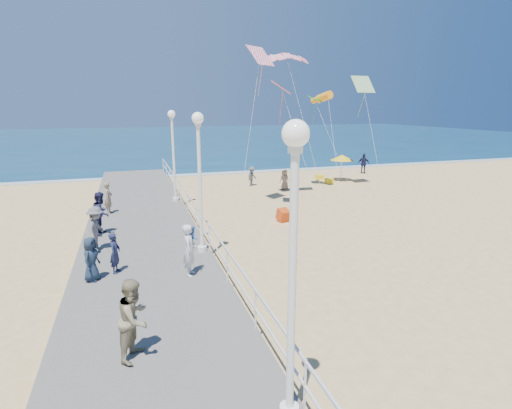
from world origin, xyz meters
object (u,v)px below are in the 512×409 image
object	(u,v)px
lamp_post_mid	(199,169)
beach_walker_a	(252,176)
spectator_2	(96,229)
spectator_6	(108,198)
box_kite	(283,216)
spectator_1	(135,318)
toddler_held	(193,238)
spectator_7	(101,213)
beach_walker_b	(364,164)
beach_umbrella	(342,158)
beach_walker_c	(284,180)
beach_chair_right	(329,181)
lamp_post_near	(293,247)
spectator_0	(115,253)
spectator_4	(91,259)
lamp_post_far	(173,146)
woman_holding_toddler	(190,250)
beach_chair_left	(319,177)

from	to	relation	value
lamp_post_mid	beach_walker_a	xyz separation A→B (m)	(6.34, 14.06, -2.91)
spectator_2	spectator_6	bearing A→B (deg)	12.19
box_kite	spectator_1	bearing A→B (deg)	-138.32
toddler_held	spectator_7	xyz separation A→B (m)	(-3.20, 5.53, -0.30)
beach_walker_b	beach_umbrella	world-z (taller)	beach_umbrella
beach_walker_c	beach_umbrella	xyz separation A→B (m)	(5.77, 1.99, 1.15)
spectator_2	box_kite	distance (m)	9.42
beach_umbrella	beach_chair_right	distance (m)	2.39
lamp_post_near	lamp_post_mid	bearing A→B (deg)	90.00
spectator_2	lamp_post_mid	bearing A→B (deg)	-94.49
toddler_held	beach_chair_right	distance (m)	20.05
beach_walker_b	box_kite	xyz separation A→B (m)	(-12.68, -12.44, -0.60)
box_kite	beach_chair_right	xyz separation A→B (m)	(7.42, 8.97, -0.10)
spectator_0	beach_walker_c	size ratio (longest dim) A/B	0.93
spectator_4	spectator_2	bearing A→B (deg)	24.53
lamp_post_far	woman_holding_toddler	world-z (taller)	lamp_post_far
lamp_post_mid	spectator_4	bearing A→B (deg)	-157.34
box_kite	beach_walker_a	bearing A→B (deg)	70.38
beach_chair_left	lamp_post_mid	bearing A→B (deg)	-129.85
woman_holding_toddler	lamp_post_mid	bearing A→B (deg)	-3.19
lamp_post_mid	beach_chair_right	bearing A→B (deg)	46.51
beach_walker_a	beach_chair_right	bearing A→B (deg)	-49.19
beach_walker_b	beach_umbrella	bearing A→B (deg)	78.94
beach_chair_left	spectator_1	bearing A→B (deg)	-125.40
spectator_4	beach_chair_right	distance (m)	22.02
lamp_post_near	spectator_0	world-z (taller)	lamp_post_near
spectator_1	beach_umbrella	bearing A→B (deg)	-11.03
lamp_post_far	woman_holding_toddler	xyz separation A→B (m)	(-0.78, -11.15, -2.38)
beach_walker_c	spectator_7	bearing A→B (deg)	-90.67
spectator_6	box_kite	size ratio (longest dim) A/B	2.81
beach_walker_a	beach_chair_right	size ratio (longest dim) A/B	2.71
lamp_post_far	beach_chair_left	bearing A→B (deg)	25.68
toddler_held	beach_walker_b	world-z (taller)	toddler_held
lamp_post_mid	spectator_2	size ratio (longest dim) A/B	3.00
spectator_6	beach_walker_c	bearing A→B (deg)	-56.17
lamp_post_mid	beach_umbrella	world-z (taller)	lamp_post_mid
lamp_post_near	beach_walker_a	world-z (taller)	lamp_post_near
spectator_0	box_kite	distance (m)	9.80
beach_walker_c	spectator_0	bearing A→B (deg)	-76.49
lamp_post_near	spectator_2	distance (m)	11.28
lamp_post_far	beach_chair_right	world-z (taller)	lamp_post_far
spectator_1	beach_walker_a	world-z (taller)	spectator_1
spectator_2	beach_walker_a	world-z (taller)	spectator_2
lamp_post_far	spectator_1	xyz separation A→B (m)	(-2.60, -15.28, -2.33)
lamp_post_mid	box_kite	world-z (taller)	lamp_post_mid
spectator_2	beach_chair_left	xyz separation A→B (m)	(16.43, 13.71, -1.09)
beach_walker_c	beach_chair_right	distance (m)	4.49
spectator_0	beach_chair_left	bearing A→B (deg)	-27.32
lamp_post_far	beach_walker_b	distance (m)	19.47
beach_umbrella	box_kite	bearing A→B (deg)	-132.38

